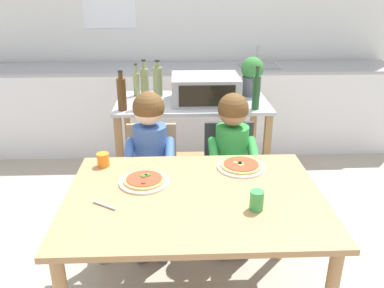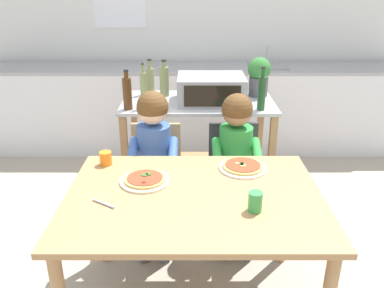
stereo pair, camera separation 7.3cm
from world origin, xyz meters
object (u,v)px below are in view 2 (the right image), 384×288
(bottle_squat_spirits, at_px, (260,92))
(potted_herb_plant, at_px, (257,75))
(bottle_clear_vinegar, at_px, (149,87))
(child_in_blue_striped_shirt, at_px, (152,152))
(dining_table, at_px, (192,211))
(drinking_cup_green, at_px, (254,202))
(child_in_green_shirt, at_px, (235,153))
(serving_spoon, at_px, (102,204))
(kitchen_island_cart, at_px, (196,135))
(pizza_plate_cream, at_px, (143,180))
(bottle_dark_olive_oil, at_px, (126,93))
(dining_chair_right, at_px, (232,173))
(bottle_brown_beer, at_px, (163,81))
(pizza_plate_white, at_px, (241,167))
(bottle_slim_sauce, at_px, (141,83))
(toaster_oven, at_px, (209,89))
(dining_chair_left, at_px, (154,174))
(drinking_cup_orange, at_px, (104,158))

(bottle_squat_spirits, height_order, potted_herb_plant, bottle_squat_spirits)
(bottle_clear_vinegar, relative_size, child_in_blue_striped_shirt, 0.33)
(dining_table, relative_size, drinking_cup_green, 13.26)
(child_in_green_shirt, bearing_deg, bottle_clear_vinegar, 144.05)
(serving_spoon, bearing_deg, bottle_clear_vinegar, 83.83)
(kitchen_island_cart, xyz_separation_m, pizza_plate_cream, (-0.30, -1.06, 0.16))
(bottle_dark_olive_oil, bearing_deg, drinking_cup_green, -56.53)
(child_in_green_shirt, distance_m, pizza_plate_cream, 0.73)
(potted_herb_plant, distance_m, dining_chair_right, 0.86)
(potted_herb_plant, bearing_deg, pizza_plate_cream, -122.78)
(bottle_clear_vinegar, height_order, bottle_brown_beer, bottle_clear_vinegar)
(bottle_dark_olive_oil, height_order, dining_chair_right, bottle_dark_olive_oil)
(potted_herb_plant, relative_size, pizza_plate_white, 1.12)
(bottle_dark_olive_oil, height_order, drinking_cup_green, bottle_dark_olive_oil)
(potted_herb_plant, xyz_separation_m, serving_spoon, (-0.96, -1.44, -0.29))
(serving_spoon, bearing_deg, bottle_slim_sauce, 88.67)
(kitchen_island_cart, distance_m, pizza_plate_white, 0.95)
(toaster_oven, xyz_separation_m, serving_spoon, (-0.57, -1.27, -0.23))
(bottle_squat_spirits, distance_m, dining_chair_left, 0.94)
(pizza_plate_white, bearing_deg, kitchen_island_cart, 105.01)
(serving_spoon, bearing_deg, potted_herb_plant, 56.50)
(drinking_cup_orange, bearing_deg, dining_chair_left, 56.49)
(potted_herb_plant, relative_size, serving_spoon, 2.20)
(bottle_slim_sauce, relative_size, dining_chair_right, 0.32)
(bottle_brown_beer, bearing_deg, potted_herb_plant, -0.04)
(bottle_clear_vinegar, relative_size, drinking_cup_green, 3.58)
(potted_herb_plant, distance_m, dining_table, 1.50)
(potted_herb_plant, distance_m, drinking_cup_orange, 1.46)
(pizza_plate_white, bearing_deg, drinking_cup_green, -89.61)
(kitchen_island_cart, relative_size, drinking_cup_green, 11.97)
(bottle_squat_spirits, distance_m, drinking_cup_green, 1.17)
(pizza_plate_cream, bearing_deg, kitchen_island_cart, 74.33)
(drinking_cup_orange, bearing_deg, bottle_dark_olive_oil, 86.22)
(bottle_dark_olive_oil, relative_size, pizza_plate_cream, 1.07)
(dining_chair_left, xyz_separation_m, pizza_plate_white, (0.54, -0.44, 0.27))
(bottle_brown_beer, relative_size, child_in_green_shirt, 0.28)
(toaster_oven, relative_size, bottle_slim_sauce, 1.95)
(bottle_brown_beer, bearing_deg, drinking_cup_orange, -105.78)
(child_in_green_shirt, relative_size, serving_spoon, 7.51)
(bottle_clear_vinegar, bearing_deg, bottle_dark_olive_oil, -157.95)
(toaster_oven, height_order, child_in_green_shirt, same)
(toaster_oven, distance_m, bottle_clear_vinegar, 0.47)
(dining_chair_left, relative_size, dining_chair_right, 1.00)
(dining_chair_left, relative_size, serving_spoon, 5.79)
(toaster_oven, distance_m, drinking_cup_green, 1.35)
(bottle_squat_spirits, xyz_separation_m, pizza_plate_cream, (-0.75, -0.84, -0.25))
(toaster_oven, bearing_deg, pizza_plate_cream, -110.82)
(kitchen_island_cart, relative_size, potted_herb_plant, 3.78)
(bottle_squat_spirits, relative_size, bottle_clear_vinegar, 0.89)
(dining_table, bearing_deg, potted_herb_plant, 68.87)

